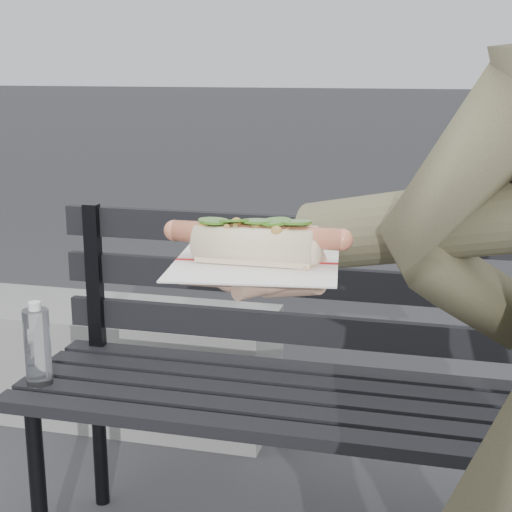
{
  "coord_description": "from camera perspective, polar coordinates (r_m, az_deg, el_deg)",
  "views": [
    {
      "loc": [
        0.19,
        -0.85,
        1.25
      ],
      "look_at": [
        -0.03,
        -0.0,
        1.03
      ],
      "focal_mm": 55.0,
      "sensor_mm": 36.0,
      "label": 1
    }
  ],
  "objects": [
    {
      "name": "held_hotdog",
      "position": [
        0.93,
        13.14,
        2.06
      ],
      "size": [
        0.64,
        0.3,
        0.2
      ],
      "color": "brown"
    },
    {
      "name": "concrete_block",
      "position": [
        2.91,
        -10.62,
        -7.52
      ],
      "size": [
        1.2,
        0.4,
        0.4
      ],
      "primitive_type": "cube",
      "color": "slate",
      "rests_on": "ground"
    },
    {
      "name": "park_bench",
      "position": [
        1.94,
        4.71,
        -8.15
      ],
      "size": [
        1.5,
        0.44,
        0.88
      ],
      "color": "black",
      "rests_on": "ground"
    }
  ]
}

